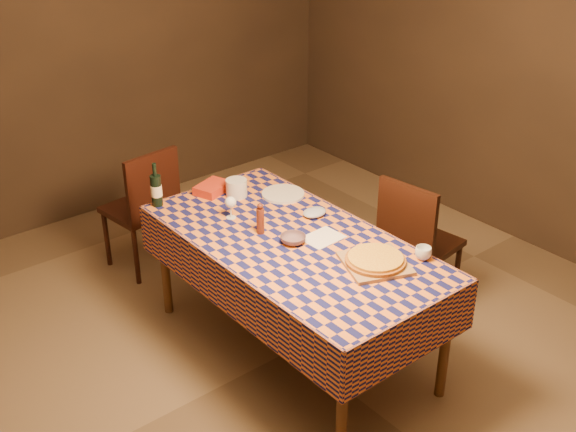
# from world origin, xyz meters

# --- Properties ---
(room) EXTENTS (5.00, 5.10, 2.70)m
(room) POSITION_xyz_m (0.00, 0.00, 1.35)
(room) COLOR brown
(room) RESTS_ON ground
(dining_table) EXTENTS (0.94, 1.84, 0.77)m
(dining_table) POSITION_xyz_m (0.00, 0.00, 0.69)
(dining_table) COLOR brown
(dining_table) RESTS_ON ground
(cutting_board) EXTENTS (0.42, 0.42, 0.02)m
(cutting_board) POSITION_xyz_m (0.16, -0.48, 0.78)
(cutting_board) COLOR #9A7448
(cutting_board) RESTS_ON dining_table
(pizza) EXTENTS (0.33, 0.33, 0.03)m
(pizza) POSITION_xyz_m (0.16, -0.48, 0.81)
(pizza) COLOR #8F5117
(pizza) RESTS_ON cutting_board
(pepper_mill) EXTENTS (0.05, 0.05, 0.19)m
(pepper_mill) POSITION_xyz_m (-0.10, 0.18, 0.86)
(pepper_mill) COLOR #511F13
(pepper_mill) RESTS_ON dining_table
(bowl) EXTENTS (0.18, 0.18, 0.05)m
(bowl) POSITION_xyz_m (-0.03, -0.03, 0.79)
(bowl) COLOR #634A53
(bowl) RESTS_ON dining_table
(wine_glass) EXTENTS (0.07, 0.07, 0.14)m
(wine_glass) POSITION_xyz_m (-0.12, 0.44, 0.87)
(wine_glass) COLOR white
(wine_glass) RESTS_ON dining_table
(wine_bottle) EXTENTS (0.08, 0.08, 0.28)m
(wine_bottle) POSITION_xyz_m (-0.37, 0.86, 0.87)
(wine_bottle) COLOR black
(wine_bottle) RESTS_ON dining_table
(deli_tub) EXTENTS (0.16, 0.16, 0.11)m
(deli_tub) POSITION_xyz_m (0.08, 0.66, 0.83)
(deli_tub) COLOR silver
(deli_tub) RESTS_ON dining_table
(takeout_container) EXTENTS (0.26, 0.22, 0.06)m
(takeout_container) POSITION_xyz_m (-0.01, 0.81, 0.80)
(takeout_container) COLOR #B82E18
(takeout_container) RESTS_ON dining_table
(white_plate) EXTENTS (0.32, 0.32, 0.02)m
(white_plate) POSITION_xyz_m (0.31, 0.49, 0.78)
(white_plate) COLOR silver
(white_plate) RESTS_ON dining_table
(tumbler) EXTENTS (0.09, 0.09, 0.07)m
(tumbler) POSITION_xyz_m (0.40, -0.60, 0.81)
(tumbler) COLOR white
(tumbler) RESTS_ON dining_table
(flour_patch) EXTENTS (0.23, 0.18, 0.00)m
(flour_patch) POSITION_xyz_m (0.14, -0.09, 0.77)
(flour_patch) COLOR white
(flour_patch) RESTS_ON dining_table
(flour_bag) EXTENTS (0.17, 0.13, 0.05)m
(flour_bag) POSITION_xyz_m (0.28, 0.15, 0.79)
(flour_bag) COLOR #9DABC9
(flour_bag) RESTS_ON dining_table
(chair_far) EXTENTS (0.47, 0.47, 0.93)m
(chair_far) POSITION_xyz_m (-0.20, 1.38, 0.52)
(chair_far) COLOR black
(chair_far) RESTS_ON ground
(chair_right) EXTENTS (0.48, 0.47, 0.93)m
(chair_right) POSITION_xyz_m (0.89, -0.13, 0.52)
(chair_right) COLOR black
(chair_right) RESTS_ON ground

